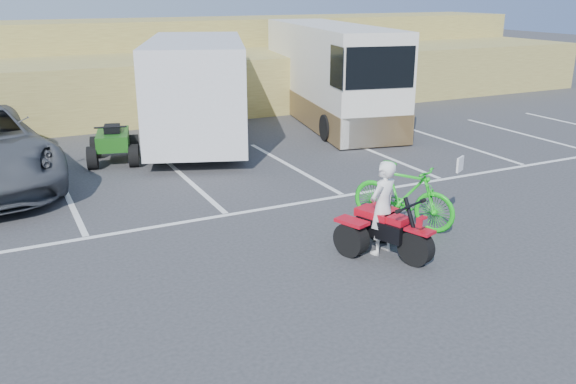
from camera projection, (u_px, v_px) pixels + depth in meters
name	position (u px, v px, depth m)	size (l,w,h in m)	color
ground	(279.00, 261.00, 10.04)	(100.00, 100.00, 0.00)	#323235
parking_stripes	(237.00, 186.00, 13.87)	(28.00, 5.16, 0.01)	white
grass_embankment	(102.00, 70.00, 22.78)	(40.00, 8.50, 3.10)	olive
red_trike_atv	(388.00, 255.00, 10.27)	(1.17, 1.57, 1.02)	#B60A19
rider	(383.00, 208.00, 10.11)	(0.59, 0.39, 1.61)	white
green_dirt_bike	(403.00, 195.00, 11.36)	(0.57, 2.03, 1.22)	#14BF19
cargo_trailer	(197.00, 89.00, 17.21)	(4.54, 6.82, 2.96)	silver
rv_motorhome	(329.00, 80.00, 20.69)	(3.88, 8.95, 3.12)	silver
quad_atv_blue	(13.00, 165.00, 15.57)	(1.25, 1.67, 1.09)	navy
quad_atv_green	(115.00, 162.00, 15.82)	(1.24, 1.66, 1.09)	#185413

